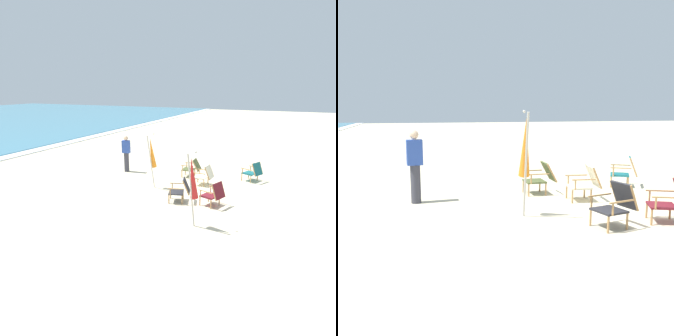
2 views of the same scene
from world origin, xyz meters
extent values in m
plane|color=beige|center=(0.00, 0.00, 0.00)|extent=(80.00, 80.00, 0.00)
cube|color=#515B33|center=(1.64, 1.14, 0.32)|extent=(0.54, 0.50, 0.04)
cube|color=#515B33|center=(1.66, 0.77, 0.55)|extent=(0.50, 0.30, 0.47)
cylinder|color=#AD7F4C|center=(1.40, 1.34, 0.16)|extent=(0.04, 0.04, 0.32)
cylinder|color=#AD7F4C|center=(1.87, 1.36, 0.16)|extent=(0.04, 0.04, 0.32)
cylinder|color=#AD7F4C|center=(1.42, 0.91, 0.16)|extent=(0.04, 0.04, 0.32)
cylinder|color=#AD7F4C|center=(1.89, 0.93, 0.16)|extent=(0.04, 0.04, 0.32)
cube|color=#AD7F4C|center=(1.37, 1.11, 0.54)|extent=(0.06, 0.53, 0.02)
cylinder|color=#AD7F4C|center=(1.36, 1.29, 0.43)|extent=(0.04, 0.04, 0.22)
cube|color=#AD7F4C|center=(1.92, 1.13, 0.54)|extent=(0.06, 0.53, 0.02)
cylinder|color=#AD7F4C|center=(1.92, 1.31, 0.43)|extent=(0.04, 0.04, 0.22)
cylinder|color=#AD7F4C|center=(1.40, 0.76, 0.55)|extent=(0.05, 0.29, 0.48)
cylinder|color=#AD7F4C|center=(1.91, 0.78, 0.55)|extent=(0.05, 0.29, 0.48)
cube|color=#28282D|center=(-1.21, 0.54, 0.32)|extent=(0.63, 0.60, 0.04)
cube|color=#28282D|center=(-1.12, 0.21, 0.56)|extent=(0.54, 0.36, 0.49)
cylinder|color=#AD7F4C|center=(-1.50, 0.69, 0.16)|extent=(0.04, 0.04, 0.32)
cylinder|color=#AD7F4C|center=(-1.05, 0.81, 0.16)|extent=(0.04, 0.04, 0.32)
cylinder|color=#AD7F4C|center=(-1.38, 0.27, 0.16)|extent=(0.04, 0.04, 0.32)
cylinder|color=#AD7F4C|center=(-0.93, 0.40, 0.16)|extent=(0.04, 0.04, 0.32)
cube|color=#AD7F4C|center=(-1.48, 0.45, 0.54)|extent=(0.18, 0.52, 0.02)
cylinder|color=#AD7F4C|center=(-1.53, 0.63, 0.43)|extent=(0.04, 0.04, 0.22)
cube|color=#AD7F4C|center=(-0.94, 0.60, 0.54)|extent=(0.18, 0.52, 0.02)
cylinder|color=#AD7F4C|center=(-0.99, 0.78, 0.43)|extent=(0.04, 0.04, 0.22)
cylinder|color=#AD7F4C|center=(-1.36, 0.14, 0.56)|extent=(0.10, 0.24, 0.49)
cylinder|color=#AD7F4C|center=(-0.87, 0.29, 0.56)|extent=(0.10, 0.24, 0.49)
cube|color=#196066|center=(2.09, -1.35, 0.32)|extent=(0.68, 0.66, 0.04)
cube|color=#196066|center=(1.94, -1.65, 0.56)|extent=(0.54, 0.42, 0.50)
cylinder|color=#AD7F4C|center=(1.97, -1.05, 0.16)|extent=(0.04, 0.04, 0.32)
cylinder|color=#AD7F4C|center=(2.39, -1.26, 0.16)|extent=(0.04, 0.04, 0.32)
cylinder|color=#AD7F4C|center=(1.78, -1.44, 0.16)|extent=(0.04, 0.04, 0.32)
cylinder|color=#AD7F4C|center=(2.20, -1.65, 0.16)|extent=(0.04, 0.04, 0.32)
cube|color=#AD7F4C|center=(1.83, -1.25, 0.54)|extent=(0.27, 0.49, 0.02)
cylinder|color=#AD7F4C|center=(1.91, -1.08, 0.43)|extent=(0.04, 0.04, 0.22)
cube|color=#AD7F4C|center=(2.33, -1.49, 0.54)|extent=(0.27, 0.49, 0.02)
cylinder|color=#AD7F4C|center=(2.41, -1.32, 0.43)|extent=(0.04, 0.04, 0.22)
cylinder|color=#AD7F4C|center=(1.71, -1.54, 0.56)|extent=(0.14, 0.22, 0.50)
cylinder|color=#AD7F4C|center=(2.17, -1.76, 0.56)|extent=(0.14, 0.22, 0.50)
cube|color=maroon|center=(-1.08, -0.58, 0.32)|extent=(0.65, 0.63, 0.04)
cylinder|color=#AD7F4C|center=(-1.23, -0.29, 0.16)|extent=(0.04, 0.04, 0.32)
cylinder|color=#AD7F4C|center=(-0.79, -0.45, 0.16)|extent=(0.04, 0.04, 0.32)
cylinder|color=#AD7F4C|center=(-0.94, -0.86, 0.16)|extent=(0.04, 0.04, 0.32)
cube|color=#AD7F4C|center=(-1.35, -0.50, 0.54)|extent=(0.21, 0.51, 0.02)
cylinder|color=#AD7F4C|center=(-1.29, -0.32, 0.43)|extent=(0.04, 0.04, 0.22)
cube|color=#AD7F4C|center=(-0.83, -0.69, 0.54)|extent=(0.21, 0.51, 0.02)
cylinder|color=#AD7F4C|center=(-0.76, -0.51, 0.43)|extent=(0.04, 0.04, 0.22)
cube|color=beige|center=(0.80, 0.32, 0.32)|extent=(0.55, 0.51, 0.04)
cube|color=beige|center=(0.77, -0.02, 0.56)|extent=(0.51, 0.27, 0.49)
cylinder|color=#AD7F4C|center=(0.58, 0.55, 0.16)|extent=(0.04, 0.04, 0.32)
cylinder|color=#AD7F4C|center=(1.04, 0.52, 0.16)|extent=(0.04, 0.04, 0.32)
cylinder|color=#AD7F4C|center=(0.55, 0.12, 0.16)|extent=(0.04, 0.04, 0.32)
cylinder|color=#AD7F4C|center=(1.02, 0.09, 0.16)|extent=(0.04, 0.04, 0.32)
cube|color=#AD7F4C|center=(0.52, 0.32, 0.54)|extent=(0.07, 0.53, 0.02)
cylinder|color=#AD7F4C|center=(0.53, 0.50, 0.43)|extent=(0.04, 0.04, 0.22)
cube|color=#AD7F4C|center=(1.07, 0.28, 0.54)|extent=(0.07, 0.53, 0.02)
cylinder|color=#AD7F4C|center=(1.09, 0.47, 0.43)|extent=(0.04, 0.04, 0.22)
cylinder|color=#AD7F4C|center=(0.52, -0.01, 0.56)|extent=(0.06, 0.25, 0.49)
cylinder|color=#AD7F4C|center=(1.03, -0.04, 0.56)|extent=(0.06, 0.25, 0.49)
cylinder|color=#B7B2A8|center=(-0.41, 1.87, 1.03)|extent=(0.50, 0.08, 2.06)
cone|color=orange|center=(-0.34, 1.87, 1.38)|extent=(0.48, 0.26, 1.18)
sphere|color=#B7B2A8|center=(-0.19, 1.86, 2.05)|extent=(0.06, 0.06, 0.06)
cylinder|color=#383842|center=(1.29, 3.97, 0.43)|extent=(0.22, 0.22, 0.86)
cube|color=#2D4CA5|center=(1.29, 3.97, 1.14)|extent=(0.25, 0.37, 0.56)
sphere|color=beige|center=(1.29, 3.97, 1.53)|extent=(0.20, 0.20, 0.20)
camera|label=1|loc=(-9.93, -2.96, 3.72)|focal=32.00mm
camera|label=2|loc=(-7.50, 3.65, 2.19)|focal=42.00mm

